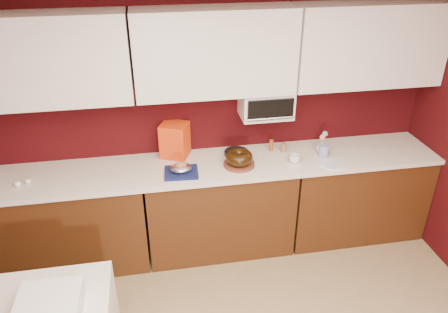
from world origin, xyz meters
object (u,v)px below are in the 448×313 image
at_px(pandoro_box, 175,140).
at_px(newspaper_stack, 50,304).
at_px(toaster_oven, 266,103).
at_px(flower_vase, 321,146).
at_px(blue_jar, 324,151).
at_px(bundt_cake, 239,158).
at_px(foil_ham_nest, 181,168).
at_px(coffee_mug, 295,158).

height_order(pandoro_box, newspaper_stack, pandoro_box).
relative_size(toaster_oven, pandoro_box, 1.44).
xyz_separation_m(pandoro_box, flower_vase, (1.33, -0.16, -0.10)).
bearing_deg(flower_vase, newspaper_stack, -147.73).
bearing_deg(toaster_oven, blue_jar, -21.34).
xyz_separation_m(bundt_cake, newspaper_stack, (-1.39, -1.26, -0.17)).
xyz_separation_m(foil_ham_nest, blue_jar, (1.30, 0.08, -0.00)).
height_order(toaster_oven, foil_ham_nest, toaster_oven).
bearing_deg(bundt_cake, blue_jar, 2.60).
distance_m(toaster_oven, flower_vase, 0.67).
bearing_deg(foil_ham_nest, coffee_mug, 0.91).
xyz_separation_m(pandoro_box, newspaper_stack, (-0.86, -1.55, -0.24)).
xyz_separation_m(coffee_mug, blue_jar, (0.30, 0.07, 0.01)).
bearing_deg(toaster_oven, coffee_mug, -51.37).
height_order(foil_ham_nest, blue_jar, blue_jar).
relative_size(bundt_cake, coffee_mug, 2.60).
xyz_separation_m(foil_ham_nest, coffee_mug, (1.00, 0.02, -0.01)).
bearing_deg(foil_ham_nest, blue_jar, 3.64).
relative_size(pandoro_box, flower_vase, 2.55).
relative_size(foil_ham_nest, pandoro_box, 0.58).
distance_m(pandoro_box, blue_jar, 1.35).
height_order(coffee_mug, blue_jar, blue_jar).
relative_size(bundt_cake, flower_vase, 1.93).
relative_size(foil_ham_nest, blue_jar, 1.66).
bearing_deg(pandoro_box, toaster_oven, 19.77).
height_order(pandoro_box, coffee_mug, pandoro_box).
bearing_deg(bundt_cake, foil_ham_nest, -174.76).
relative_size(pandoro_box, blue_jar, 2.86).
bearing_deg(coffee_mug, blue_jar, 12.71).
height_order(toaster_oven, flower_vase, toaster_oven).
bearing_deg(coffee_mug, pandoro_box, 162.73).
xyz_separation_m(toaster_oven, newspaper_stack, (-1.68, -1.50, -0.56)).
distance_m(foil_ham_nest, pandoro_box, 0.35).
xyz_separation_m(coffee_mug, flower_vase, (0.31, 0.16, 0.02)).
relative_size(coffee_mug, blue_jar, 0.83).
xyz_separation_m(toaster_oven, blue_jar, (0.51, -0.20, -0.42)).
relative_size(blue_jar, flower_vase, 0.89).
bearing_deg(pandoro_box, foil_ham_nest, -63.14).
bearing_deg(toaster_oven, foil_ham_nest, -160.45).
xyz_separation_m(flower_vase, newspaper_stack, (-2.19, -1.39, -0.15)).
bearing_deg(newspaper_stack, pandoro_box, 60.83).
xyz_separation_m(foil_ham_nest, pandoro_box, (-0.02, 0.33, 0.10)).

